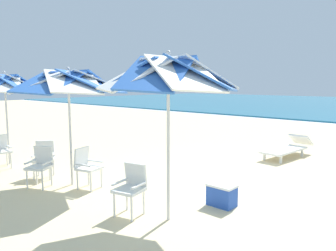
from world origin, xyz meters
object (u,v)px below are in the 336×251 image
Objects in this scene: plastic_chair_0 at (131,186)px; beach_umbrella_1 at (68,83)px; beach_umbrella_0 at (168,76)px; sun_lounger_1 at (287,148)px; plastic_chair_2 at (41,164)px; plastic_chair_4 at (0,149)px; plastic_chair_1 at (44,156)px; plastic_chair_3 at (87,165)px; cooler_box at (222,195)px; beach_umbrella_2 at (5,84)px.

beach_umbrella_1 is at bearing 174.75° from plastic_chair_0.
beach_umbrella_1 is (-2.81, -0.04, -0.10)m from beach_umbrella_0.
beach_umbrella_1 is at bearing -112.76° from sun_lounger_1.
plastic_chair_4 is (-2.28, 0.03, 0.00)m from plastic_chair_2.
plastic_chair_2 is 6.91m from sun_lounger_1.
plastic_chair_1 and plastic_chair_4 have the same top height.
plastic_chair_1 is 1.00× the size of plastic_chair_3.
beach_umbrella_0 reaches higher than plastic_chair_1.
beach_umbrella_1 reaches higher than cooler_box.
beach_umbrella_1 reaches higher than sun_lounger_1.
beach_umbrella_1 is 5.11× the size of cooler_box.
beach_umbrella_1 reaches higher than plastic_chair_0.
beach_umbrella_0 is 3.71m from plastic_chair_2.
plastic_chair_0 is (-0.62, -0.25, -1.83)m from beach_umbrella_0.
sun_lounger_1 is (2.43, 5.80, -1.94)m from beach_umbrella_1.
plastic_chair_4 is at bearing 179.18° from plastic_chair_2.
plastic_chair_0 is at bearing -124.30° from cooler_box.
beach_umbrella_2 reaches higher than plastic_chair_4.
plastic_chair_3 is at bearing -158.18° from cooler_box.
beach_umbrella_2 is 5.07× the size of cooler_box.
beach_umbrella_2 is (-2.91, -0.17, -0.04)m from beach_umbrella_1.
plastic_chair_1 is 6.84m from sun_lounger_1.
beach_umbrella_0 is at bearing 2.52° from plastic_chair_1.
plastic_chair_3 is 0.34× the size of beach_umbrella_2.
plastic_chair_2 is at bearing -143.74° from plastic_chair_3.
beach_umbrella_1 reaches higher than beach_umbrella_2.
plastic_chair_4 is 0.39× the size of sun_lounger_1.
plastic_chair_3 is 1.00× the size of plastic_chair_4.
plastic_chair_0 is at bearing -0.40° from beach_umbrella_2.
beach_umbrella_0 is 5.73m from beach_umbrella_2.
beach_umbrella_0 reaches higher than plastic_chair_2.
plastic_chair_4 is (-5.46, -0.53, -1.83)m from beach_umbrella_0.
plastic_chair_2 is 3.88m from cooler_box.
sun_lounger_1 reaches higher than cooler_box.
sun_lounger_1 is (1.98, 5.71, -0.22)m from plastic_chair_3.
beach_umbrella_1 reaches higher than plastic_chair_4.
plastic_chair_0 is at bearing -9.32° from plastic_chair_3.
beach_umbrella_0 is at bearing 2.11° from beach_umbrella_2.
plastic_chair_1 is at bearing -172.92° from beach_umbrella_1.
sun_lounger_1 is (0.24, 6.00, -0.22)m from plastic_chair_0.
beach_umbrella_0 is 1.07× the size of beach_umbrella_2.
beach_umbrella_2 is (-5.11, 0.04, 1.68)m from plastic_chair_0.
beach_umbrella_0 is at bearing -105.47° from cooler_box.
plastic_chair_1 is at bearing 178.58° from plastic_chair_0.
plastic_chair_3 is at bearing 10.41° from plastic_chair_4.
plastic_chair_0 is at bearing 3.34° from plastic_chair_4.
plastic_chair_4 is at bearing -169.62° from beach_umbrella_1.
beach_umbrella_0 is 4.22m from plastic_chair_1.
sun_lounger_1 is 4.39× the size of cooler_box.
beach_umbrella_2 is at bearing 179.60° from plastic_chair_0.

